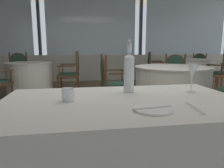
{
  "coord_description": "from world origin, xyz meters",
  "views": [
    {
      "loc": [
        -0.43,
        -2.44,
        1.06
      ],
      "look_at": [
        -0.25,
        -1.3,
        0.85
      ],
      "focal_mm": 32.21,
      "sensor_mm": 36.0,
      "label": 1
    }
  ],
  "objects_px": {
    "side_plate": "(152,109)",
    "wine_glass": "(193,71)",
    "dining_chair_2_1": "(153,66)",
    "dining_chair_0_1": "(175,72)",
    "water_bottle": "(129,71)",
    "dining_chair_1_2": "(20,68)",
    "water_tumbler": "(68,94)",
    "dining_chair_2_2": "(224,70)",
    "dining_chair_1_1": "(73,70)",
    "dining_chair_2_0": "(198,64)",
    "dining_chair_0_2": "(111,79)"
  },
  "relations": [
    {
      "from": "side_plate",
      "to": "dining_chair_2_2",
      "type": "xyz_separation_m",
      "value": [
        3.12,
        3.46,
        -0.22
      ]
    },
    {
      "from": "water_bottle",
      "to": "dining_chair_2_1",
      "type": "relative_size",
      "value": 0.37
    },
    {
      "from": "dining_chair_0_1",
      "to": "dining_chair_2_0",
      "type": "distance_m",
      "value": 2.76
    },
    {
      "from": "dining_chair_0_2",
      "to": "dining_chair_2_1",
      "type": "bearing_deg",
      "value": 54.98
    },
    {
      "from": "dining_chair_2_1",
      "to": "water_bottle",
      "type": "bearing_deg",
      "value": -98.53
    },
    {
      "from": "water_bottle",
      "to": "dining_chair_2_2",
      "type": "height_order",
      "value": "water_bottle"
    },
    {
      "from": "dining_chair_1_2",
      "to": "dining_chair_0_2",
      "type": "bearing_deg",
      "value": 14.22
    },
    {
      "from": "wine_glass",
      "to": "dining_chair_0_2",
      "type": "relative_size",
      "value": 0.21
    },
    {
      "from": "dining_chair_2_1",
      "to": "dining_chair_0_2",
      "type": "bearing_deg",
      "value": -109.17
    },
    {
      "from": "water_bottle",
      "to": "water_tumbler",
      "type": "xyz_separation_m",
      "value": [
        -0.4,
        -0.18,
        -0.11
      ]
    },
    {
      "from": "dining_chair_0_1",
      "to": "dining_chair_0_2",
      "type": "height_order",
      "value": "dining_chair_0_2"
    },
    {
      "from": "water_tumbler",
      "to": "dining_chair_2_2",
      "type": "distance_m",
      "value": 4.79
    },
    {
      "from": "water_bottle",
      "to": "water_tumbler",
      "type": "bearing_deg",
      "value": -156.02
    },
    {
      "from": "side_plate",
      "to": "dining_chair_2_2",
      "type": "bearing_deg",
      "value": 47.95
    },
    {
      "from": "dining_chair_0_1",
      "to": "dining_chair_2_0",
      "type": "bearing_deg",
      "value": 166.06
    },
    {
      "from": "dining_chair_2_1",
      "to": "side_plate",
      "type": "bearing_deg",
      "value": -96.51
    },
    {
      "from": "dining_chair_0_1",
      "to": "side_plate",
      "type": "bearing_deg",
      "value": 0.26
    },
    {
      "from": "dining_chair_1_2",
      "to": "dining_chair_2_2",
      "type": "relative_size",
      "value": 1.02
    },
    {
      "from": "dining_chair_1_2",
      "to": "dining_chair_2_0",
      "type": "height_order",
      "value": "dining_chair_1_2"
    },
    {
      "from": "water_bottle",
      "to": "dining_chair_2_0",
      "type": "height_order",
      "value": "water_bottle"
    },
    {
      "from": "wine_glass",
      "to": "dining_chair_0_2",
      "type": "xyz_separation_m",
      "value": [
        -0.26,
        1.9,
        -0.34
      ]
    },
    {
      "from": "side_plate",
      "to": "dining_chair_0_1",
      "type": "height_order",
      "value": "dining_chair_0_1"
    },
    {
      "from": "wine_glass",
      "to": "dining_chair_0_1",
      "type": "bearing_deg",
      "value": 65.49
    },
    {
      "from": "water_tumbler",
      "to": "dining_chair_0_1",
      "type": "relative_size",
      "value": 0.08
    },
    {
      "from": "wine_glass",
      "to": "dining_chair_1_1",
      "type": "xyz_separation_m",
      "value": [
        -0.91,
        3.31,
        -0.32
      ]
    },
    {
      "from": "dining_chair_2_0",
      "to": "wine_glass",
      "type": "bearing_deg",
      "value": 11.41
    },
    {
      "from": "water_bottle",
      "to": "dining_chair_0_1",
      "type": "height_order",
      "value": "water_bottle"
    },
    {
      "from": "dining_chair_1_1",
      "to": "wine_glass",
      "type": "bearing_deg",
      "value": 108.57
    },
    {
      "from": "dining_chair_1_1",
      "to": "dining_chair_1_2",
      "type": "xyz_separation_m",
      "value": [
        -1.35,
        0.88,
        -0.02
      ]
    },
    {
      "from": "water_tumbler",
      "to": "dining_chair_2_1",
      "type": "xyz_separation_m",
      "value": [
        2.22,
        4.5,
        -0.24
      ]
    },
    {
      "from": "water_bottle",
      "to": "dining_chair_2_0",
      "type": "xyz_separation_m",
      "value": [
        3.59,
        4.82,
        -0.37
      ]
    },
    {
      "from": "dining_chair_1_1",
      "to": "dining_chair_2_2",
      "type": "xyz_separation_m",
      "value": [
        3.63,
        -0.19,
        -0.04
      ]
    },
    {
      "from": "side_plate",
      "to": "wine_glass",
      "type": "bearing_deg",
      "value": 40.03
    },
    {
      "from": "side_plate",
      "to": "wine_glass",
      "type": "xyz_separation_m",
      "value": [
        0.41,
        0.34,
        0.14
      ]
    },
    {
      "from": "dining_chair_0_2",
      "to": "dining_chair_1_2",
      "type": "xyz_separation_m",
      "value": [
        -2.0,
        2.29,
        -0.0
      ]
    },
    {
      "from": "water_bottle",
      "to": "water_tumbler",
      "type": "distance_m",
      "value": 0.46
    },
    {
      "from": "dining_chair_1_1",
      "to": "dining_chair_2_0",
      "type": "height_order",
      "value": "dining_chair_1_1"
    },
    {
      "from": "dining_chair_0_2",
      "to": "dining_chair_2_0",
      "type": "bearing_deg",
      "value": 39.64
    },
    {
      "from": "dining_chair_0_2",
      "to": "dining_chair_2_2",
      "type": "height_order",
      "value": "dining_chair_0_2"
    },
    {
      "from": "side_plate",
      "to": "wine_glass",
      "type": "height_order",
      "value": "wine_glass"
    },
    {
      "from": "water_tumbler",
      "to": "dining_chair_2_2",
      "type": "relative_size",
      "value": 0.08
    },
    {
      "from": "wine_glass",
      "to": "water_tumbler",
      "type": "xyz_separation_m",
      "value": [
        -0.83,
        -0.09,
        -0.11
      ]
    },
    {
      "from": "wine_glass",
      "to": "dining_chair_1_2",
      "type": "height_order",
      "value": "dining_chair_1_2"
    },
    {
      "from": "wine_glass",
      "to": "dining_chair_1_2",
      "type": "xyz_separation_m",
      "value": [
        -2.26,
        4.19,
        -0.34
      ]
    },
    {
      "from": "wine_glass",
      "to": "dining_chair_2_0",
      "type": "height_order",
      "value": "wine_glass"
    },
    {
      "from": "side_plate",
      "to": "dining_chair_2_0",
      "type": "relative_size",
      "value": 0.21
    },
    {
      "from": "dining_chair_0_1",
      "to": "dining_chair_2_1",
      "type": "bearing_deg",
      "value": -154.79
    },
    {
      "from": "dining_chair_2_1",
      "to": "water_tumbler",
      "type": "bearing_deg",
      "value": -102.0
    },
    {
      "from": "water_bottle",
      "to": "dining_chair_2_2",
      "type": "relative_size",
      "value": 0.38
    },
    {
      "from": "side_plate",
      "to": "dining_chair_2_1",
      "type": "distance_m",
      "value": 5.08
    }
  ]
}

